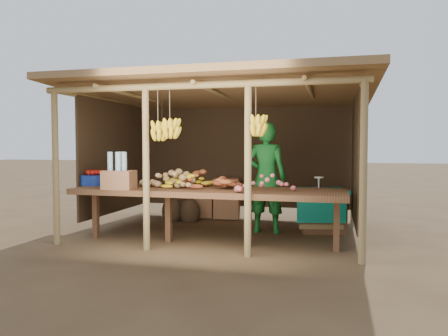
# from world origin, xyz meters

# --- Properties ---
(ground) EXTENTS (60.00, 60.00, 0.00)m
(ground) POSITION_xyz_m (0.00, 0.00, 0.00)
(ground) COLOR brown
(ground) RESTS_ON ground
(stall_structure) EXTENTS (4.70, 3.50, 2.43)m
(stall_structure) POSITION_xyz_m (0.01, 0.01, 1.92)
(stall_structure) COLOR #99804F
(stall_structure) RESTS_ON ground
(counter) EXTENTS (3.90, 1.05, 0.80)m
(counter) POSITION_xyz_m (0.00, -0.95, 0.74)
(counter) COLOR brown
(counter) RESTS_ON ground
(potato_heap) EXTENTS (1.10, 0.90, 0.36)m
(potato_heap) POSITION_xyz_m (-0.56, -1.01, 0.98)
(potato_heap) COLOR #A78456
(potato_heap) RESTS_ON counter
(sweet_potato_heap) EXTENTS (0.97, 0.66, 0.36)m
(sweet_potato_heap) POSITION_xyz_m (-0.04, -0.85, 0.98)
(sweet_potato_heap) COLOR #A24F29
(sweet_potato_heap) RESTS_ON counter
(onion_heap) EXTENTS (0.78, 0.51, 0.35)m
(onion_heap) POSITION_xyz_m (0.89, -1.20, 0.98)
(onion_heap) COLOR #C76165
(onion_heap) RESTS_ON counter
(banana_pile) EXTENTS (0.69, 0.48, 0.35)m
(banana_pile) POSITION_xyz_m (-0.39, -0.84, 0.97)
(banana_pile) COLOR yellow
(banana_pile) RESTS_ON counter
(tomato_basin) EXTENTS (0.45, 0.45, 0.24)m
(tomato_basin) POSITION_xyz_m (-1.90, -0.79, 0.90)
(tomato_basin) COLOR navy
(tomato_basin) RESTS_ON counter
(bottle_box) EXTENTS (0.45, 0.37, 0.53)m
(bottle_box) POSITION_xyz_m (-1.21, -1.31, 1.00)
(bottle_box) COLOR #8F5F40
(bottle_box) RESTS_ON counter
(vendor) EXTENTS (0.68, 0.47, 1.80)m
(vendor) POSITION_xyz_m (0.69, 0.08, 0.90)
(vendor) COLOR #1A762A
(vendor) RESTS_ON ground
(tarp_crate) EXTENTS (0.89, 0.80, 0.92)m
(tarp_crate) POSITION_xyz_m (1.57, 0.40, 0.38)
(tarp_crate) COLOR brown
(tarp_crate) RESTS_ON ground
(carton_stack) EXTENTS (1.08, 0.46, 0.77)m
(carton_stack) POSITION_xyz_m (-0.43, 1.20, 0.34)
(carton_stack) COLOR #8F5F40
(carton_stack) RESTS_ON ground
(burlap_sacks) EXTENTS (0.74, 0.39, 0.52)m
(burlap_sacks) POSITION_xyz_m (-1.02, 0.72, 0.23)
(burlap_sacks) COLOR #43311F
(burlap_sacks) RESTS_ON ground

